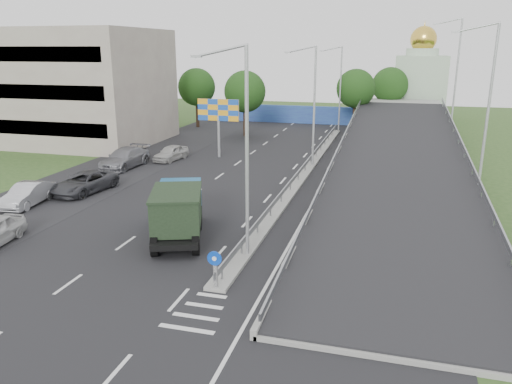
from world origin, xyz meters
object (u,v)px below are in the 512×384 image
(billboard, at_px, (218,113))
(lamp_post_mid, at_px, (312,101))
(parked_car_b, at_px, (27,194))
(parked_car_c, at_px, (85,183))
(dump_truck, at_px, (178,210))
(parked_car_d, at_px, (125,158))
(lamp_post_far, at_px, (339,84))
(parked_car_e, at_px, (171,153))
(sign_bollard, at_px, (215,269))
(lamp_post_near, at_px, (243,143))
(church, at_px, (420,82))

(billboard, bearing_deg, lamp_post_mid, -12.38)
(parked_car_b, height_order, parked_car_c, parked_car_b)
(dump_truck, height_order, parked_car_d, dump_truck)
(lamp_post_far, height_order, parked_car_e, lamp_post_far)
(sign_bollard, xyz_separation_m, lamp_post_mid, (0.11, 23.83, 4.77))
(parked_car_c, relative_size, parked_car_d, 0.92)
(lamp_post_far, bearing_deg, parked_car_e, -122.33)
(lamp_post_mid, relative_size, lamp_post_far, 1.00)
(lamp_post_far, xyz_separation_m, parked_car_d, (-15.62, -24.21, -4.97))
(parked_car_c, xyz_separation_m, parked_car_e, (1.45, 11.51, -0.03))
(lamp_post_near, xyz_separation_m, dump_truck, (-4.24, 1.67, -4.22))
(billboard, relative_size, parked_car_c, 1.04)
(dump_truck, bearing_deg, parked_car_b, 147.59)
(sign_bollard, xyz_separation_m, parked_car_c, (-14.30, 11.84, -0.30))
(parked_car_e, bearing_deg, parked_car_b, -93.07)
(sign_bollard, distance_m, lamp_post_mid, 24.30)
(lamp_post_mid, height_order, parked_car_c, lamp_post_mid)
(sign_bollard, distance_m, parked_car_d, 25.01)
(lamp_post_mid, bearing_deg, parked_car_b, -136.16)
(church, distance_m, dump_truck, 54.33)
(lamp_post_far, xyz_separation_m, parked_car_e, (-12.96, -20.47, -5.10))
(church, distance_m, parked_car_c, 52.22)
(lamp_post_near, xyz_separation_m, billboard, (-9.11, 22.00, -1.62))
(parked_car_c, distance_m, parked_car_e, 11.61)
(billboard, height_order, parked_car_d, billboard)
(billboard, bearing_deg, dump_truck, -76.53)
(lamp_post_near, xyz_separation_m, lamp_post_mid, (0.00, 20.00, 0.00))
(lamp_post_far, bearing_deg, church, 54.76)
(sign_bollard, xyz_separation_m, parked_car_b, (-16.18, 8.18, -0.29))
(billboard, distance_m, parked_car_d, 9.60)
(lamp_post_near, xyz_separation_m, parked_car_c, (-14.41, 8.01, -5.07))
(lamp_post_mid, distance_m, parked_car_d, 16.92)
(lamp_post_near, bearing_deg, lamp_post_mid, 90.00)
(lamp_post_near, relative_size, parked_car_c, 1.90)
(sign_bollard, height_order, billboard, billboard)
(billboard, relative_size, dump_truck, 0.79)
(parked_car_d, bearing_deg, billboard, 46.55)
(sign_bollard, bearing_deg, dump_truck, 126.93)
(billboard, xyz_separation_m, parked_car_b, (-7.18, -17.64, -3.45))
(lamp_post_near, bearing_deg, parked_car_d, 134.68)
(lamp_post_near, height_order, dump_truck, lamp_post_near)
(lamp_post_near, xyz_separation_m, parked_car_b, (-16.29, 4.36, -5.07))
(parked_car_b, height_order, parked_car_e, parked_car_b)
(church, height_order, parked_car_c, church)
(lamp_post_mid, xyz_separation_m, parked_car_e, (-12.96, -0.47, -5.10))
(parked_car_c, bearing_deg, parked_car_e, 90.65)
(parked_car_d, bearing_deg, church, 59.19)
(church, height_order, billboard, church)
(sign_bollard, relative_size, lamp_post_near, 0.17)
(lamp_post_far, relative_size, billboard, 1.83)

